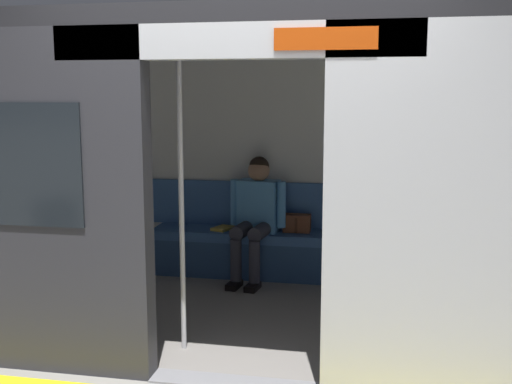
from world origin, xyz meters
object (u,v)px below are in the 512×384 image
object	(u,v)px
handbag	(297,223)
person_seated	(256,210)
grab_pole_door	(181,198)
book	(223,228)
train_car	(260,127)
bench_seat	(287,244)

from	to	relation	value
handbag	person_seated	bearing A→B (deg)	18.43
grab_pole_door	book	bearing A→B (deg)	-84.57
person_seated	book	xyz separation A→B (m)	(0.35, -0.08, -0.21)
train_car	grab_pole_door	world-z (taller)	train_car
handbag	book	bearing A→B (deg)	3.78
train_car	bench_seat	bearing A→B (deg)	-94.32
bench_seat	grab_pole_door	size ratio (longest dim) A/B	1.25
train_car	book	distance (m)	1.60
bench_seat	grab_pole_door	bearing A→B (deg)	75.29
book	grab_pole_door	distance (m)	1.93
person_seated	grab_pole_door	world-z (taller)	grab_pole_door
train_car	handbag	distance (m)	1.49
train_car	bench_seat	xyz separation A→B (m)	(-0.08, -1.03, -1.18)
person_seated	grab_pole_door	distance (m)	1.80
person_seated	handbag	world-z (taller)	person_seated
handbag	train_car	bearing A→B (deg)	81.78
train_car	bench_seat	size ratio (longest dim) A/B	2.39
person_seated	book	bearing A→B (deg)	-12.69
train_car	bench_seat	distance (m)	1.56
handbag	book	world-z (taller)	handbag
person_seated	grab_pole_door	xyz separation A→B (m)	(0.17, 1.75, 0.40)
train_car	handbag	size ratio (longest dim) A/B	24.62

